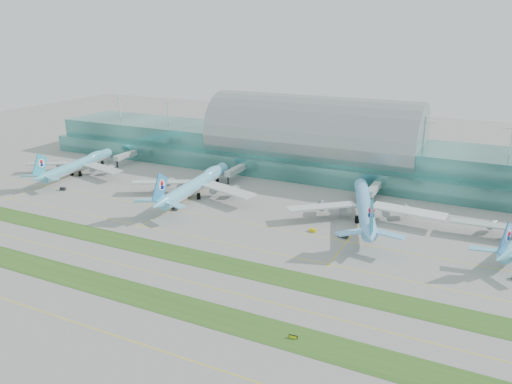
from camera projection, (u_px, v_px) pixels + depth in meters
The scene contains 18 objects.
ground at pixel (189, 259), 178.55m from camera, with size 700.00×700.00×0.00m, color gray.
terminal at pixel (313, 147), 283.99m from camera, with size 340.00×69.10×36.00m.
grass_strip_near at pixel (139, 295), 154.64m from camera, with size 420.00×12.00×0.08m, color #2D591E.
grass_strip_far at pixel (192, 257), 180.24m from camera, with size 420.00×12.00×0.08m, color #2D591E.
taxiline_a at pixel (93, 328), 137.58m from camera, with size 420.00×0.35×0.01m, color yellow.
taxiline_b at pixel (166, 276), 166.60m from camera, with size 420.00×0.35×0.01m, color yellow.
taxiline_c at pixel (214, 241), 193.91m from camera, with size 420.00×0.35×0.01m, color yellow.
taxiline_d at pixel (241, 222), 212.69m from camera, with size 420.00×0.35×0.01m, color yellow.
airliner_a at pixel (79, 164), 280.82m from camera, with size 60.75×69.55×19.17m.
airliner_b at pixel (197, 183), 243.95m from camera, with size 66.48×75.77×20.84m.
airliner_c at pixel (364, 205), 213.55m from camera, with size 64.05×74.32×20.98m.
gse_a at pixel (62, 175), 278.19m from camera, with size 3.45×1.73×1.43m, color #CC880C.
gse_b at pixel (63, 189), 253.92m from camera, with size 2.83×1.45×1.51m, color black.
gse_c at pixel (175, 209), 226.24m from camera, with size 2.87×1.52×1.45m, color black.
gse_d at pixel (177, 201), 236.19m from camera, with size 3.00×1.78×1.54m, color black.
gse_e at pixel (313, 230), 202.43m from camera, with size 2.93×1.58×1.21m, color #CAB80B.
gse_f at pixel (343, 236), 196.68m from camera, with size 3.75×1.99×1.53m, color black.
taxiway_sign_east at pixel (293, 337), 132.85m from camera, with size 2.42×0.51×1.02m.
Camera 1 is at (92.62, -135.03, 78.92)m, focal length 35.00 mm.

